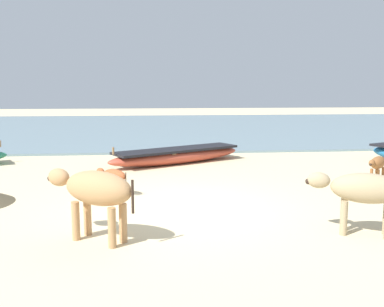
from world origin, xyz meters
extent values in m
plane|color=beige|center=(0.00, 0.00, 0.00)|extent=(80.00, 80.00, 0.00)
cube|color=slate|center=(0.00, 17.02, 0.04)|extent=(60.00, 20.00, 0.08)
ellipsoid|color=#B74733|center=(0.23, 5.14, 0.23)|extent=(4.46, 3.02, 0.46)
cube|color=black|center=(0.23, 5.14, 0.42)|extent=(3.97, 2.74, 0.07)
cube|color=olive|center=(-0.07, 4.98, 0.35)|extent=(0.49, 0.75, 0.04)
cylinder|color=olive|center=(-1.61, 4.13, 0.56)|extent=(0.06, 0.06, 0.20)
cylinder|color=olive|center=(-5.13, 5.67, 0.61)|extent=(0.06, 0.06, 0.20)
ellipsoid|color=tan|center=(-1.39, -1.64, 0.82)|extent=(1.26, 1.07, 0.52)
ellipsoid|color=tan|center=(-2.05, -1.19, 0.91)|extent=(0.46, 0.42, 0.28)
sphere|color=#2D2119|center=(-2.19, -1.10, 0.88)|extent=(0.15, 0.15, 0.11)
cylinder|color=tan|center=(-1.75, -1.55, 0.30)|extent=(0.12, 0.12, 0.60)
cylinder|color=tan|center=(-1.60, -1.34, 0.30)|extent=(0.12, 0.12, 0.60)
cylinder|color=tan|center=(-1.18, -1.95, 0.30)|extent=(0.12, 0.12, 0.60)
cylinder|color=tan|center=(-1.03, -1.73, 0.30)|extent=(0.12, 0.12, 0.60)
cylinder|color=#2D2119|center=(-0.87, -2.00, 0.77)|extent=(0.04, 0.04, 0.49)
ellipsoid|color=brown|center=(4.95, 1.96, 0.48)|extent=(0.70, 0.70, 0.31)
ellipsoid|color=brown|center=(4.62, 1.62, 0.54)|extent=(0.26, 0.26, 0.17)
sphere|color=#2D2119|center=(4.55, 1.55, 0.52)|extent=(0.09, 0.09, 0.06)
cylinder|color=brown|center=(4.86, 1.76, 0.18)|extent=(0.07, 0.07, 0.35)
cylinder|color=brown|center=(4.75, 1.87, 0.18)|extent=(0.07, 0.07, 0.35)
cylinder|color=brown|center=(5.15, 2.05, 0.18)|extent=(0.07, 0.07, 0.35)
cylinder|color=brown|center=(5.04, 2.16, 0.18)|extent=(0.07, 0.07, 0.35)
cylinder|color=#2D2119|center=(5.21, 2.22, 0.45)|extent=(0.02, 0.02, 0.29)
ellipsoid|color=#9E4C28|center=(-1.37, 1.25, 0.43)|extent=(0.65, 0.60, 0.28)
ellipsoid|color=#9E4C28|center=(-1.69, 1.52, 0.48)|extent=(0.24, 0.23, 0.15)
sphere|color=#2D2119|center=(-1.76, 1.58, 0.46)|extent=(0.08, 0.08, 0.06)
cylinder|color=#9E4C28|center=(-1.56, 1.32, 0.16)|extent=(0.06, 0.06, 0.32)
cylinder|color=#9E4C28|center=(-1.47, 1.42, 0.16)|extent=(0.06, 0.06, 0.32)
cylinder|color=#9E4C28|center=(-1.28, 1.08, 0.16)|extent=(0.06, 0.06, 0.32)
cylinder|color=#9E4C28|center=(-1.19, 1.18, 0.16)|extent=(0.06, 0.06, 0.32)
cylinder|color=#2D2119|center=(-1.12, 1.04, 0.41)|extent=(0.02, 0.02, 0.26)
ellipsoid|color=tan|center=(2.75, -1.77, 0.75)|extent=(1.18, 0.85, 0.48)
ellipsoid|color=tan|center=(2.08, -1.47, 0.83)|extent=(0.42, 0.35, 0.26)
sphere|color=#2D2119|center=(1.94, -1.40, 0.80)|extent=(0.13, 0.13, 0.10)
cylinder|color=tan|center=(2.41, -1.74, 0.27)|extent=(0.11, 0.11, 0.55)
cylinder|color=tan|center=(2.51, -1.53, 0.27)|extent=(0.11, 0.11, 0.55)
camera|label=1|loc=(-0.63, -8.21, 2.32)|focal=41.49mm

